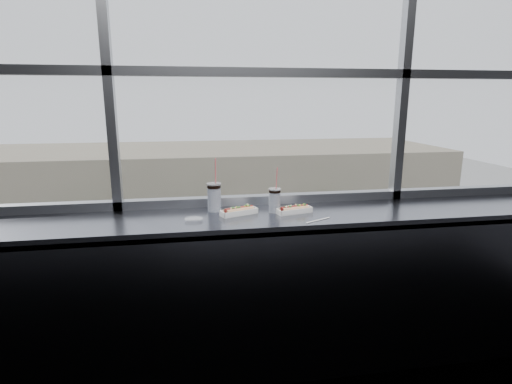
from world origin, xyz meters
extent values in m
plane|color=black|center=(0.00, 1.50, 0.55)|extent=(6.00, 0.00, 6.00)
plane|color=silver|center=(0.00, 1.52, 2.30)|extent=(6.00, 0.00, 6.00)
cube|color=slate|center=(0.00, 1.23, 1.07)|extent=(6.00, 0.55, 0.06)
cube|color=slate|center=(0.00, 0.97, 0.55)|extent=(6.00, 0.04, 1.04)
cube|color=white|center=(-0.21, 1.24, 1.10)|extent=(0.26, 0.16, 0.01)
cube|color=white|center=(-0.21, 1.24, 1.12)|extent=(0.26, 0.16, 0.03)
cylinder|color=tan|center=(-0.21, 1.24, 1.13)|extent=(0.19, 0.11, 0.04)
cylinder|color=maroon|center=(-0.21, 1.24, 1.14)|extent=(0.19, 0.10, 0.03)
cube|color=white|center=(0.15, 1.22, 1.10)|extent=(0.25, 0.13, 0.01)
cube|color=white|center=(0.15, 1.22, 1.12)|extent=(0.25, 0.13, 0.03)
cylinder|color=tan|center=(0.15, 1.22, 1.13)|extent=(0.19, 0.08, 0.04)
cylinder|color=maroon|center=(0.15, 1.22, 1.14)|extent=(0.19, 0.07, 0.03)
cylinder|color=white|center=(-0.36, 1.36, 1.19)|extent=(0.09, 0.09, 0.18)
cylinder|color=black|center=(-0.36, 1.36, 1.27)|extent=(0.09, 0.09, 0.02)
cylinder|color=silver|center=(-0.36, 1.36, 1.28)|extent=(0.10, 0.10, 0.01)
cylinder|color=#F2656A|center=(-0.35, 1.35, 1.36)|extent=(0.01, 0.05, 0.19)
cylinder|color=white|center=(0.03, 1.27, 1.18)|extent=(0.07, 0.07, 0.15)
cylinder|color=black|center=(0.03, 1.27, 1.24)|extent=(0.08, 0.08, 0.02)
cylinder|color=silver|center=(0.03, 1.27, 1.25)|extent=(0.08, 0.08, 0.01)
cylinder|color=#F2656A|center=(0.04, 1.26, 1.32)|extent=(0.01, 0.04, 0.16)
cylinder|color=white|center=(0.25, 1.03, 1.10)|extent=(0.18, 0.09, 0.01)
ellipsoid|color=silver|center=(-0.50, 1.15, 1.11)|extent=(0.11, 0.08, 0.03)
plane|color=gray|center=(0.00, 45.00, -11.00)|extent=(120.00, 120.00, 0.00)
cube|color=black|center=(0.00, 21.50, -10.97)|extent=(80.00, 10.00, 0.06)
cube|color=gray|center=(0.00, 29.50, -10.98)|extent=(80.00, 6.00, 0.04)
cube|color=gray|center=(0.00, 39.50, -7.00)|extent=(50.00, 14.00, 8.00)
imported|color=#B75F33|center=(2.78, 25.50, -9.99)|extent=(2.90, 5.91, 1.91)
imported|color=white|center=(8.61, 17.50, -9.96)|extent=(2.67, 5.97, 1.96)
imported|color=white|center=(13.47, 25.50, -9.94)|extent=(2.81, 6.12, 2.00)
imported|color=black|center=(-10.76, 25.50, -9.86)|extent=(3.52, 6.78, 2.16)
imported|color=black|center=(-6.55, 17.50, -9.93)|extent=(3.23, 6.32, 2.02)
imported|color=navy|center=(14.07, 17.50, -10.02)|extent=(2.67, 5.67, 1.84)
imported|color=#66605B|center=(-2.33, 29.69, -9.99)|extent=(0.86, 0.65, 1.94)
imported|color=#66605B|center=(10.74, 29.76, -9.84)|extent=(0.75, 1.00, 2.25)
cylinder|color=#47382B|center=(-8.16, 29.50, -9.84)|extent=(0.23, 0.23, 2.33)
sphere|color=#376424|center=(-8.16, 29.50, -7.70)|extent=(3.10, 3.10, 3.10)
cylinder|color=#47382B|center=(0.03, 29.50, -9.86)|extent=(0.23, 0.23, 2.29)
sphere|color=#376424|center=(0.03, 29.50, -7.76)|extent=(3.05, 3.05, 3.05)
cylinder|color=#47382B|center=(11.61, 29.50, -9.80)|extent=(0.24, 0.24, 2.40)
sphere|color=#376424|center=(11.61, 29.50, -7.60)|extent=(3.20, 3.20, 3.20)
camera|label=1|loc=(-0.51, -1.22, 1.83)|focal=28.00mm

